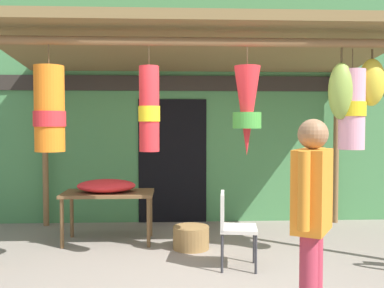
{
  "coord_description": "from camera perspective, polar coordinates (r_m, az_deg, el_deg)",
  "views": [
    {
      "loc": [
        -0.25,
        -4.56,
        1.59
      ],
      "look_at": [
        0.02,
        1.05,
        1.34
      ],
      "focal_mm": 40.36,
      "sensor_mm": 36.0,
      "label": 1
    }
  ],
  "objects": [
    {
      "name": "ground_plane",
      "position": [
        4.84,
        0.38,
        -16.61
      ],
      "size": [
        30.0,
        30.0,
        0.0
      ],
      "primitive_type": "plane",
      "color": "gray"
    },
    {
      "name": "wicker_basket_by_table",
      "position": [
        5.65,
        -0.11,
        -12.25
      ],
      "size": [
        0.46,
        0.46,
        0.29
      ],
      "primitive_type": "cylinder",
      "color": "olive",
      "rests_on": "ground_plane"
    },
    {
      "name": "folding_chair",
      "position": [
        4.87,
        5.27,
        -10.33
      ],
      "size": [
        0.45,
        0.45,
        0.84
      ],
      "color": "beige",
      "rests_on": "ground_plane"
    },
    {
      "name": "display_table",
      "position": [
        5.97,
        -11.0,
        -6.98
      ],
      "size": [
        1.21,
        0.65,
        0.68
      ],
      "color": "brown",
      "rests_on": "ground_plane"
    },
    {
      "name": "market_stall_canopy",
      "position": [
        5.68,
        1.43,
        10.77
      ],
      "size": [
        5.13,
        2.53,
        2.81
      ],
      "color": "brown",
      "rests_on": "ground_plane"
    },
    {
      "name": "vendor_in_orange",
      "position": [
        3.32,
        15.58,
        -8.43
      ],
      "size": [
        0.39,
        0.52,
        1.63
      ],
      "color": "#B23347",
      "rests_on": "ground_plane"
    },
    {
      "name": "shop_facade",
      "position": [
        7.13,
        -0.75,
        4.4
      ],
      "size": [
        11.2,
        0.29,
        3.64
      ],
      "color": "#47844C",
      "rests_on": "ground_plane"
    },
    {
      "name": "flower_heap_on_table",
      "position": [
        5.92,
        -11.1,
        -5.44
      ],
      "size": [
        0.78,
        0.55,
        0.17
      ],
      "color": "red",
      "rests_on": "display_table"
    }
  ]
}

